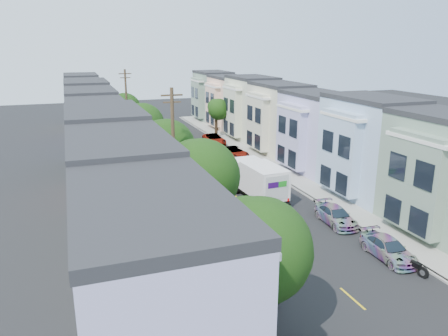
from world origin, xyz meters
The scene contains 27 objects.
ground centered at (0.00, 0.00, 0.00)m, with size 160.00×160.00×0.00m, color black.
road_slab centered at (0.00, 15.00, 0.01)m, with size 12.00×70.00×0.02m, color black.
curb_left centered at (-6.05, 15.00, 0.07)m, with size 0.30×70.00×0.15m, color gray.
curb_right centered at (6.05, 15.00, 0.07)m, with size 0.30×70.00×0.15m, color gray.
sidewalk_left centered at (-7.35, 15.00, 0.07)m, with size 2.60×70.00×0.15m, color gray.
sidewalk_right centered at (7.35, 15.00, 0.07)m, with size 2.60×70.00×0.15m, color gray.
centerline centered at (0.00, 15.00, 0.00)m, with size 0.12×70.00×0.01m, color gold.
townhouse_row_left centered at (-11.15, 15.00, 0.00)m, with size 5.00×70.00×8.50m, color #B6B1E2.
townhouse_row_right centered at (11.15, 15.00, 0.00)m, with size 5.00×70.00×8.50m, color #B6B1E2.
tree_a centered at (-6.30, -13.41, 4.55)m, with size 4.70×4.70×6.92m.
tree_b centered at (-6.30, -4.95, 5.42)m, with size 4.64×4.64×7.77m.
tree_c centered at (-6.30, 4.81, 5.06)m, with size 4.70×4.70×7.43m.
tree_d centered at (-6.30, 16.60, 4.92)m, with size 4.70×4.70×7.29m.
tree_e centered at (-6.30, 31.03, 4.70)m, with size 4.36×4.36×6.90m.
tree_far_r centered at (6.89, 30.39, 4.09)m, with size 3.10×3.10×5.69m.
utility_pole_near centered at (-6.30, 2.00, 5.15)m, with size 1.60×0.26×10.00m.
utility_pole_far centered at (-6.30, 28.00, 5.15)m, with size 1.60×0.26×10.00m.
fedex_truck centered at (1.65, 4.18, 1.81)m, with size 2.61×6.77×3.25m.
lead_sedan centered at (2.54, 15.89, 0.61)m, with size 1.70×4.05×1.22m, color black.
parked_left_b centered at (-4.90, -9.58, 0.63)m, with size 1.34×3.80×1.27m, color black.
parked_left_c centered at (-4.90, 0.36, 0.63)m, with size 1.75×4.17×1.25m, color #A3B0BA.
parked_left_d centered at (-4.90, 12.22, 0.71)m, with size 2.00×4.76×1.43m, color #421505.
parked_right_a centered at (4.90, -8.80, 0.64)m, with size 1.80×4.29×1.29m, color slate.
parked_right_b centered at (4.90, -2.94, 0.65)m, with size 1.81×4.32×1.30m, color #B8BAC8.
parked_right_c centered at (4.90, 18.44, 0.66)m, with size 2.20×4.76×1.32m, color black.
parked_right_d centered at (4.90, 26.20, 0.70)m, with size 2.33×5.05×1.40m, color black.
motorcycle centered at (5.01, -10.73, 0.47)m, with size 0.30×2.22×0.88m.
Camera 1 is at (-13.37, -29.03, 13.08)m, focal length 35.00 mm.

